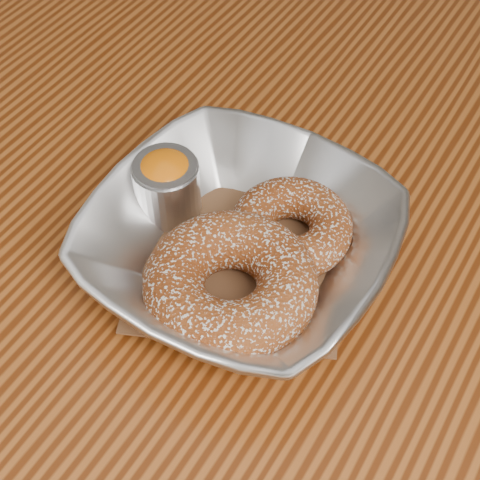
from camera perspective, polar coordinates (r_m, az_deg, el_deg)
The scene contains 6 objects.
table at distance 0.62m, azimuth 5.91°, elevation -6.57°, with size 1.20×0.80×0.75m.
serving_bowl at distance 0.51m, azimuth 0.00°, elevation -0.32°, with size 0.21×0.21×0.05m, color silver.
parchment at distance 0.52m, azimuth 0.00°, elevation -1.46°, with size 0.14×0.14×0.00m, color brown.
donut_back at distance 0.52m, azimuth 3.99°, elevation 1.03°, with size 0.09×0.09×0.03m, color brown.
donut_front at distance 0.48m, azimuth -0.74°, elevation -3.42°, with size 0.12×0.12×0.04m, color brown.
ramekin at distance 0.54m, azimuth -5.71°, elevation 4.31°, with size 0.05×0.05×0.05m.
Camera 1 is at (0.12, -0.32, 1.17)m, focal length 55.00 mm.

